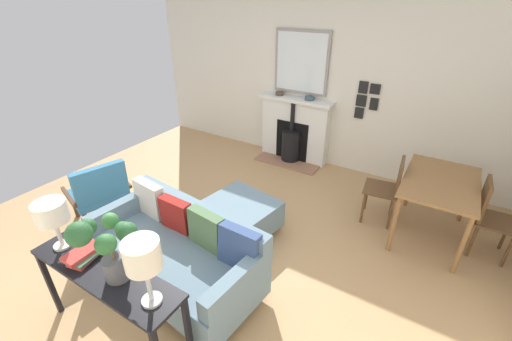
# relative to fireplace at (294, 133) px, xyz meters

# --- Properties ---
(ground_plane) EXTENTS (5.19, 6.07, 0.01)m
(ground_plane) POSITION_rel_fireplace_xyz_m (2.39, 0.23, -0.49)
(ground_plane) COLOR tan
(wall_left) EXTENTS (0.12, 6.07, 2.77)m
(wall_left) POSITION_rel_fireplace_xyz_m (-0.20, 0.23, 0.90)
(wall_left) COLOR beige
(wall_left) RESTS_ON ground
(fireplace) EXTENTS (0.55, 1.23, 1.07)m
(fireplace) POSITION_rel_fireplace_xyz_m (0.00, 0.00, 0.00)
(fireplace) COLOR #93664C
(fireplace) RESTS_ON ground
(mirror_over_mantel) EXTENTS (0.04, 0.90, 0.95)m
(mirror_over_mantel) POSITION_rel_fireplace_xyz_m (-0.11, -0.00, 1.13)
(mirror_over_mantel) COLOR gray
(mantel_bowl_near) EXTENTS (0.14, 0.14, 0.06)m
(mantel_bowl_near) POSITION_rel_fireplace_xyz_m (-0.02, -0.31, 0.62)
(mantel_bowl_near) COLOR #47382D
(mantel_bowl_near) RESTS_ON fireplace
(mantel_bowl_far) EXTENTS (0.15, 0.15, 0.06)m
(mantel_bowl_far) POSITION_rel_fireplace_xyz_m (-0.02, 0.22, 0.62)
(mantel_bowl_far) COLOR #334C56
(mantel_bowl_far) RESTS_ON fireplace
(sofa) EXTENTS (0.98, 1.81, 0.82)m
(sofa) POSITION_rel_fireplace_xyz_m (3.07, 0.26, -0.12)
(sofa) COLOR #B2B2B7
(sofa) RESTS_ON ground
(ottoman) EXTENTS (0.77, 0.87, 0.41)m
(ottoman) POSITION_rel_fireplace_xyz_m (2.10, 0.35, -0.23)
(ottoman) COLOR #B2B2B7
(ottoman) RESTS_ON ground
(armchair_accent) EXTENTS (0.80, 0.73, 0.84)m
(armchair_accent) POSITION_rel_fireplace_xyz_m (2.85, -1.23, -0.03)
(armchair_accent) COLOR #4C3321
(armchair_accent) RESTS_ON ground
(console_table) EXTENTS (0.35, 1.39, 0.73)m
(console_table) POSITION_rel_fireplace_xyz_m (3.80, 0.25, 0.15)
(console_table) COLOR black
(console_table) RESTS_ON ground
(table_lamp_near_end) EXTENTS (0.25, 0.25, 0.43)m
(table_lamp_near_end) POSITION_rel_fireplace_xyz_m (3.80, -0.27, 0.58)
(table_lamp_near_end) COLOR beige
(table_lamp_near_end) RESTS_ON console_table
(table_lamp_far_end) EXTENTS (0.23, 0.23, 0.51)m
(table_lamp_far_end) POSITION_rel_fireplace_xyz_m (3.80, 0.77, 0.64)
(table_lamp_far_end) COLOR #B2B2B7
(table_lamp_far_end) RESTS_ON console_table
(potted_plant) EXTENTS (0.46, 0.41, 0.61)m
(potted_plant) POSITION_rel_fireplace_xyz_m (3.80, 0.40, 0.59)
(potted_plant) COLOR #4C4C51
(potted_plant) RESTS_ON console_table
(book_stack) EXTENTS (0.28, 0.21, 0.08)m
(book_stack) POSITION_rel_fireplace_xyz_m (3.80, 0.01, 0.29)
(book_stack) COLOR #B23833
(book_stack) RESTS_ON console_table
(dining_table) EXTENTS (1.14, 0.75, 0.75)m
(dining_table) POSITION_rel_fireplace_xyz_m (1.01, 2.27, 0.17)
(dining_table) COLOR olive
(dining_table) RESTS_ON ground
(dining_chair_near_fireplace) EXTENTS (0.45, 0.45, 0.87)m
(dining_chair_near_fireplace) POSITION_rel_fireplace_xyz_m (1.00, 1.76, 0.03)
(dining_chair_near_fireplace) COLOR brown
(dining_chair_near_fireplace) RESTS_ON ground
(dining_chair_by_back_wall) EXTENTS (0.41, 0.41, 0.87)m
(dining_chair_by_back_wall) POSITION_rel_fireplace_xyz_m (1.01, 2.78, 0.03)
(dining_chair_by_back_wall) COLOR brown
(dining_chair_by_back_wall) RESTS_ON ground
(photo_gallery_row) EXTENTS (0.02, 0.32, 0.56)m
(photo_gallery_row) POSITION_rel_fireplace_xyz_m (-0.13, 1.06, 0.71)
(photo_gallery_row) COLOR black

